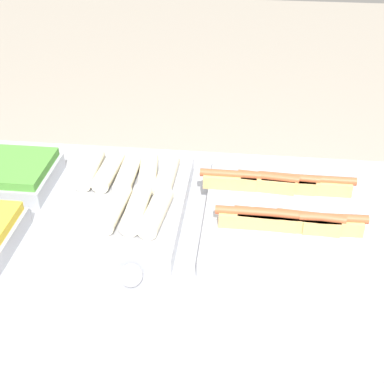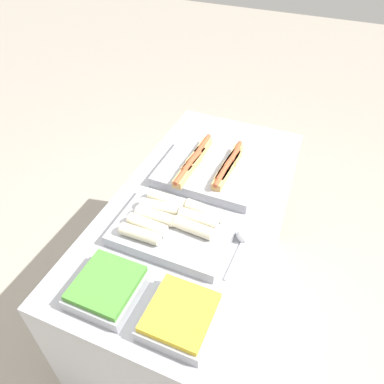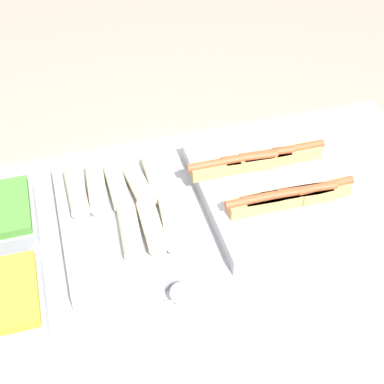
# 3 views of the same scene
# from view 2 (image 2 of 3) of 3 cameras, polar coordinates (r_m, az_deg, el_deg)

# --- Properties ---
(ground_plane) EXTENTS (12.00, 12.00, 0.00)m
(ground_plane) POSITION_cam_2_polar(r_m,az_deg,el_deg) (2.41, 0.24, -17.35)
(ground_plane) COLOR #ADA393
(counter) EXTENTS (1.47, 0.71, 0.91)m
(counter) POSITION_cam_2_polar(r_m,az_deg,el_deg) (2.03, 0.27, -10.82)
(counter) COLOR #A8AAB2
(counter) RESTS_ON ground_plane
(tray_hotdogs) EXTENTS (0.42, 0.48, 0.10)m
(tray_hotdogs) POSITION_cam_2_polar(r_m,az_deg,el_deg) (1.81, 2.84, 3.34)
(tray_hotdogs) COLOR #A8AAB2
(tray_hotdogs) RESTS_ON counter
(tray_wraps) EXTENTS (0.33, 0.47, 0.10)m
(tray_wraps) POSITION_cam_2_polar(r_m,az_deg,el_deg) (1.53, -2.89, -5.25)
(tray_wraps) COLOR #A8AAB2
(tray_wraps) RESTS_ON counter
(tray_side_front) EXTENTS (0.24, 0.22, 0.07)m
(tray_side_front) POSITION_cam_2_polar(r_m,az_deg,el_deg) (1.30, -1.78, -18.38)
(tray_side_front) COLOR #A8AAB2
(tray_side_front) RESTS_ON counter
(tray_side_back) EXTENTS (0.24, 0.22, 0.07)m
(tray_side_back) POSITION_cam_2_polar(r_m,az_deg,el_deg) (1.39, -12.78, -13.98)
(tray_side_back) COLOR #A8AAB2
(tray_side_back) RESTS_ON counter
(serving_spoon_near) EXTENTS (0.24, 0.05, 0.05)m
(serving_spoon_near) POSITION_cam_2_polar(r_m,az_deg,el_deg) (1.52, 7.64, -7.01)
(serving_spoon_near) COLOR silver
(serving_spoon_near) RESTS_ON counter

